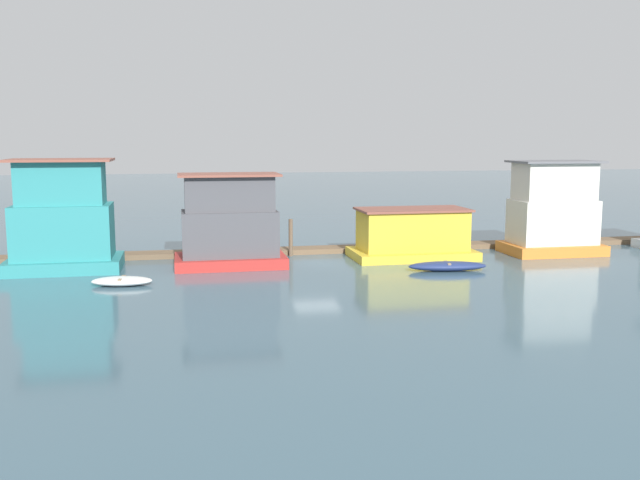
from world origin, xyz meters
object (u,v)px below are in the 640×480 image
Objects in this scene: houseboat_red at (230,224)px; houseboat_teal at (63,222)px; dinghy_navy at (447,266)px; mooring_post_far_left at (291,238)px; houseboat_orange at (553,212)px; dinghy_white at (122,281)px; houseboat_yellow at (412,235)px.

houseboat_teal is at bearing 177.33° from houseboat_red.
mooring_post_far_left is (-7.29, 6.15, 0.84)m from dinghy_navy.
houseboat_teal reaches higher than houseboat_orange.
houseboat_teal is 27.68m from houseboat_orange.
houseboat_teal is 2.66× the size of mooring_post_far_left.
houseboat_orange reaches higher than dinghy_white.
houseboat_orange is 1.86× the size of dinghy_white.
dinghy_navy is (19.54, -4.03, -2.28)m from houseboat_teal.
houseboat_orange is (27.68, 0.05, -0.02)m from houseboat_teal.
houseboat_red is 19.13m from houseboat_orange.
dinghy_navy is at bearing -18.29° from houseboat_red.
houseboat_teal reaches higher than mooring_post_far_left.
houseboat_red is (8.56, -0.40, -0.28)m from houseboat_teal.
dinghy_navy is at bearing -11.65° from houseboat_teal.
houseboat_teal is at bearing -170.20° from mooring_post_far_left.
houseboat_orange is at bearing 1.35° from houseboat_red.
dinghy_navy is 1.94× the size of mooring_post_far_left.
houseboat_red reaches higher than dinghy_navy.
dinghy_navy is (0.55, -4.15, -1.09)m from houseboat_yellow.
houseboat_yellow is at bearing 97.54° from dinghy_navy.
houseboat_teal is 0.83× the size of houseboat_yellow.
dinghy_white is at bearing -178.17° from dinghy_navy.
houseboat_yellow is 16.51m from dinghy_white.
houseboat_yellow is 1.26× the size of houseboat_orange.
dinghy_white is at bearing -54.90° from houseboat_teal.
houseboat_orange is 2.55× the size of mooring_post_far_left.
houseboat_teal reaches higher than houseboat_yellow.
houseboat_teal is at bearing -179.90° from houseboat_orange.
mooring_post_far_left reaches higher than dinghy_navy.
houseboat_yellow is at bearing 0.36° from houseboat_teal.
houseboat_yellow reaches higher than dinghy_white.
houseboat_orange is at bearing 26.62° from dinghy_navy.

